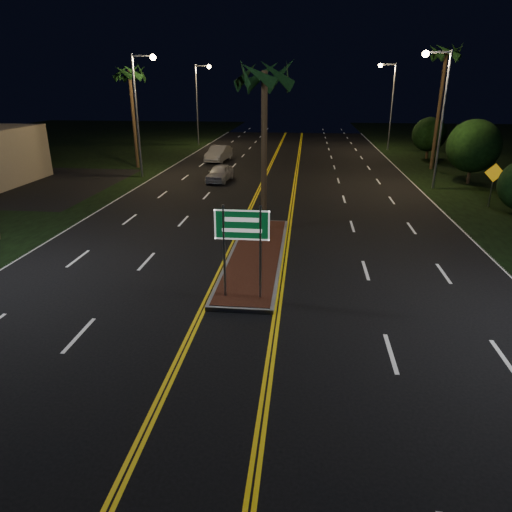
# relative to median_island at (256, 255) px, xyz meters

# --- Properties ---
(ground) EXTENTS (120.00, 120.00, 0.00)m
(ground) POSITION_rel_median_island_xyz_m (0.00, -7.00, -0.08)
(ground) COLOR black
(ground) RESTS_ON ground
(median_island) EXTENTS (2.25, 10.25, 0.17)m
(median_island) POSITION_rel_median_island_xyz_m (0.00, 0.00, 0.00)
(median_island) COLOR gray
(median_island) RESTS_ON ground
(highway_sign) EXTENTS (1.80, 0.08, 3.20)m
(highway_sign) POSITION_rel_median_island_xyz_m (0.00, -4.20, 2.32)
(highway_sign) COLOR gray
(highway_sign) RESTS_ON ground
(streetlight_left_mid) EXTENTS (1.91, 0.44, 9.00)m
(streetlight_left_mid) POSITION_rel_median_island_xyz_m (-10.61, 17.00, 5.57)
(streetlight_left_mid) COLOR gray
(streetlight_left_mid) RESTS_ON ground
(streetlight_left_far) EXTENTS (1.91, 0.44, 9.00)m
(streetlight_left_far) POSITION_rel_median_island_xyz_m (-10.61, 37.00, 5.57)
(streetlight_left_far) COLOR gray
(streetlight_left_far) RESTS_ON ground
(streetlight_right_mid) EXTENTS (1.91, 0.44, 9.00)m
(streetlight_right_mid) POSITION_rel_median_island_xyz_m (10.61, 15.00, 5.57)
(streetlight_right_mid) COLOR gray
(streetlight_right_mid) RESTS_ON ground
(streetlight_right_far) EXTENTS (1.91, 0.44, 9.00)m
(streetlight_right_far) POSITION_rel_median_island_xyz_m (10.61, 35.00, 5.57)
(streetlight_right_far) COLOR gray
(streetlight_right_far) RESTS_ON ground
(palm_median) EXTENTS (2.40, 2.40, 8.30)m
(palm_median) POSITION_rel_median_island_xyz_m (0.00, 3.50, 7.19)
(palm_median) COLOR #382819
(palm_median) RESTS_ON ground
(palm_left_far) EXTENTS (2.40, 2.40, 8.80)m
(palm_left_far) POSITION_rel_median_island_xyz_m (-12.80, 21.00, 7.66)
(palm_left_far) COLOR #382819
(palm_left_far) RESTS_ON ground
(palm_right_far) EXTENTS (2.40, 2.40, 10.30)m
(palm_right_far) POSITION_rel_median_island_xyz_m (12.80, 23.00, 9.06)
(palm_right_far) COLOR #382819
(palm_right_far) RESTS_ON ground
(shrub_mid) EXTENTS (3.78, 3.78, 4.62)m
(shrub_mid) POSITION_rel_median_island_xyz_m (14.00, 17.00, 2.64)
(shrub_mid) COLOR #382819
(shrub_mid) RESTS_ON ground
(shrub_far) EXTENTS (3.24, 3.24, 3.96)m
(shrub_far) POSITION_rel_median_island_xyz_m (13.80, 29.00, 2.25)
(shrub_far) COLOR #382819
(shrub_far) RESTS_ON ground
(car_near) EXTENTS (2.31, 4.56, 1.46)m
(car_near) POSITION_rel_median_island_xyz_m (-4.48, 15.82, 0.65)
(car_near) COLOR #B3B4BA
(car_near) RESTS_ON ground
(car_far) EXTENTS (2.77, 5.29, 1.69)m
(car_far) POSITION_rel_median_island_xyz_m (-6.31, 25.18, 0.76)
(car_far) COLOR #AEB0B8
(car_far) RESTS_ON ground
(warning_sign) EXTENTS (1.09, 0.16, 2.61)m
(warning_sign) POSITION_rel_median_island_xyz_m (13.00, 9.93, 1.62)
(warning_sign) COLOR gray
(warning_sign) RESTS_ON ground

